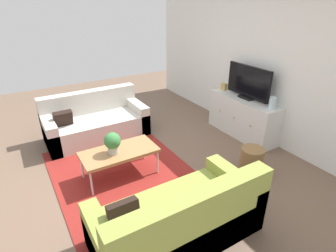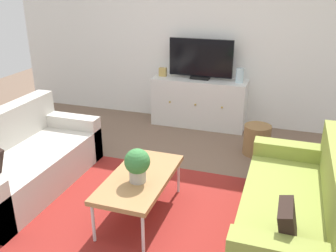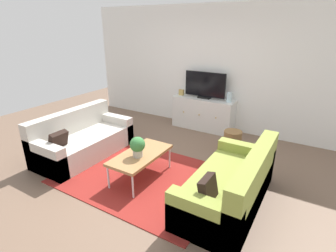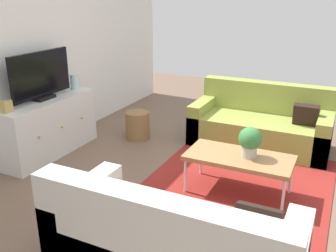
# 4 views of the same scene
# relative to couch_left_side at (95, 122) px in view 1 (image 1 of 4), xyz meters

# --- Properties ---
(ground_plane) EXTENTS (10.00, 10.00, 0.00)m
(ground_plane) POSITION_rel_couch_left_side_xyz_m (1.44, 0.10, -0.27)
(ground_plane) COLOR brown
(wall_back) EXTENTS (6.40, 0.12, 2.70)m
(wall_back) POSITION_rel_couch_left_side_xyz_m (1.44, 2.65, 1.08)
(wall_back) COLOR white
(wall_back) RESTS_ON ground_plane
(area_rug) EXTENTS (2.50, 1.90, 0.01)m
(area_rug) POSITION_rel_couch_left_side_xyz_m (1.44, -0.05, -0.26)
(area_rug) COLOR maroon
(area_rug) RESTS_ON ground_plane
(couch_left_side) EXTENTS (0.85, 1.78, 0.81)m
(couch_left_side) POSITION_rel_couch_left_side_xyz_m (0.00, 0.00, 0.00)
(couch_left_side) COLOR beige
(couch_left_side) RESTS_ON ground_plane
(couch_right_side) EXTENTS (0.85, 1.78, 0.81)m
(couch_right_side) POSITION_rel_couch_left_side_xyz_m (2.87, 0.00, 0.00)
(couch_right_side) COLOR olive
(couch_right_side) RESTS_ON ground_plane
(coffee_table) EXTENTS (0.53, 1.06, 0.42)m
(coffee_table) POSITION_rel_couch_left_side_xyz_m (1.43, -0.09, 0.12)
(coffee_table) COLOR #A37547
(coffee_table) RESTS_ON ground_plane
(potted_plant) EXTENTS (0.23, 0.23, 0.31)m
(potted_plant) POSITION_rel_couch_left_side_xyz_m (1.45, -0.18, 0.32)
(potted_plant) COLOR #B7B2A8
(potted_plant) RESTS_ON coffee_table
(tv_console) EXTENTS (1.40, 0.47, 0.72)m
(tv_console) POSITION_rel_couch_left_side_xyz_m (1.38, 2.37, 0.09)
(tv_console) COLOR silver
(tv_console) RESTS_ON ground_plane
(flat_screen_tv) EXTENTS (0.94, 0.16, 0.59)m
(flat_screen_tv) POSITION_rel_couch_left_side_xyz_m (1.38, 2.39, 0.74)
(flat_screen_tv) COLOR black
(flat_screen_tv) RESTS_ON tv_console
(glass_vase) EXTENTS (0.11, 0.11, 0.20)m
(glass_vase) POSITION_rel_couch_left_side_xyz_m (1.96, 2.37, 0.55)
(glass_vase) COLOR silver
(glass_vase) RESTS_ON tv_console
(mantel_clock) EXTENTS (0.11, 0.07, 0.13)m
(mantel_clock) POSITION_rel_couch_left_side_xyz_m (0.80, 2.37, 0.52)
(mantel_clock) COLOR tan
(mantel_clock) RESTS_ON tv_console
(wicker_basket) EXTENTS (0.34, 0.34, 0.39)m
(wicker_basket) POSITION_rel_couch_left_side_xyz_m (2.33, 1.62, -0.08)
(wicker_basket) COLOR olive
(wicker_basket) RESTS_ON ground_plane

